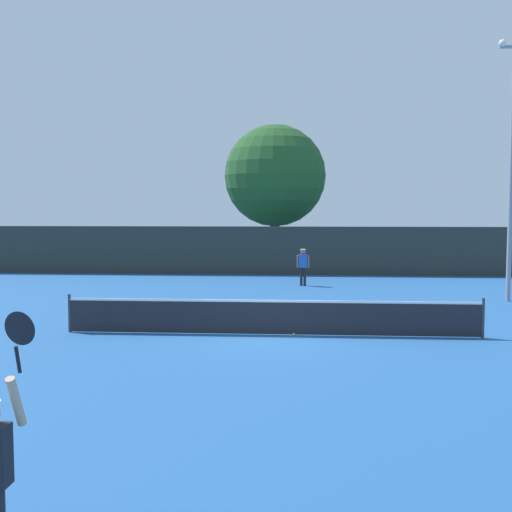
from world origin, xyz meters
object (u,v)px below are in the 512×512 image
parked_car_mid (448,254)px  large_tree (275,176)px  player_receiving (303,263)px  light_pole (512,156)px  tennis_ball (294,334)px  parked_car_near (232,252)px

parked_car_mid → large_tree: bearing=-170.2°
player_receiving → light_pole: 9.80m
player_receiving → tennis_ball: player_receiving is taller
player_receiving → tennis_ball: (-0.28, -11.34, -0.98)m
light_pole → tennis_ball: bearing=-138.4°
player_receiving → large_tree: (-1.65, 8.90, 4.38)m
parked_car_mid → tennis_ball: bearing=-110.6°
light_pole → large_tree: (-9.30, 13.20, 0.00)m
large_tree → light_pole: bearing=-54.8°
tennis_ball → parked_car_near: parked_car_near is taller
player_receiving → parked_car_near: parked_car_near is taller
parked_car_near → large_tree: bearing=-26.7°
tennis_ball → parked_car_mid: 23.47m
player_receiving → large_tree: large_tree is taller
tennis_ball → parked_car_mid: parked_car_mid is taller
tennis_ball → large_tree: size_ratio=0.01×
player_receiving → parked_car_mid: 13.51m
light_pole → large_tree: 16.14m
player_receiving → tennis_ball: bearing=88.6°
large_tree → player_receiving: bearing=-79.5°
tennis_ball → large_tree: large_tree is taller
player_receiving → light_pole: bearing=150.7°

